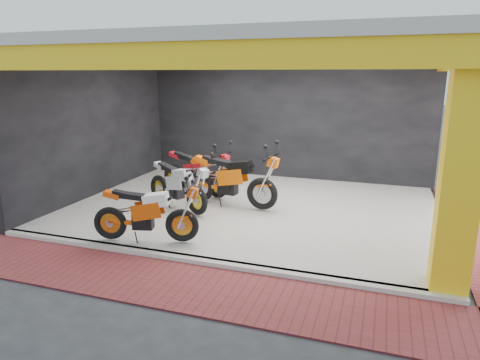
% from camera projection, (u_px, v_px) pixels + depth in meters
% --- Properties ---
extents(ground, '(80.00, 80.00, 0.00)m').
position_uv_depth(ground, '(221.00, 241.00, 7.98)').
color(ground, '#2D2D30').
rests_on(ground, ground).
extents(showroom_floor, '(8.00, 6.00, 0.10)m').
position_uv_depth(showroom_floor, '(252.00, 208.00, 9.81)').
color(showroom_floor, white).
rests_on(showroom_floor, ground).
extents(showroom_ceiling, '(8.40, 6.40, 0.20)m').
position_uv_depth(showroom_ceiling, '(254.00, 46.00, 8.95)').
color(showroom_ceiling, beige).
rests_on(showroom_ceiling, corner_column).
extents(back_wall, '(8.20, 0.20, 3.50)m').
position_uv_depth(back_wall, '(285.00, 120.00, 12.24)').
color(back_wall, black).
rests_on(back_wall, ground).
extents(left_wall, '(0.20, 6.20, 3.50)m').
position_uv_depth(left_wall, '(96.00, 127.00, 10.68)').
color(left_wall, black).
rests_on(left_wall, ground).
extents(corner_column, '(0.50, 0.50, 3.50)m').
position_uv_depth(corner_column, '(461.00, 174.00, 5.70)').
color(corner_column, yellow).
rests_on(corner_column, ground).
extents(header_beam_front, '(8.40, 0.30, 0.40)m').
position_uv_depth(header_beam_front, '(194.00, 56.00, 6.26)').
color(header_beam_front, yellow).
rests_on(header_beam_front, corner_column).
extents(header_beam_right, '(0.30, 6.40, 0.40)m').
position_uv_depth(header_beam_right, '(464.00, 59.00, 7.77)').
color(header_beam_right, yellow).
rests_on(header_beam_right, corner_column).
extents(floor_kerb, '(8.00, 0.20, 0.10)m').
position_uv_depth(floor_kerb, '(198.00, 261.00, 7.03)').
color(floor_kerb, white).
rests_on(floor_kerb, ground).
extents(paver_front, '(9.00, 1.40, 0.03)m').
position_uv_depth(paver_front, '(177.00, 284.00, 6.33)').
color(paver_front, maroon).
rests_on(paver_front, ground).
extents(moto_hero, '(2.15, 1.21, 1.24)m').
position_uv_depth(moto_hero, '(182.00, 210.00, 7.52)').
color(moto_hero, '#DB4B09').
rests_on(moto_hero, showroom_floor).
extents(moto_row_a, '(2.24, 1.63, 1.29)m').
position_uv_depth(moto_row_a, '(197.00, 186.00, 8.97)').
color(moto_row_a, '#A8ABB0').
rests_on(moto_row_a, showroom_floor).
extents(moto_row_b, '(2.49, 1.14, 1.47)m').
position_uv_depth(moto_row_b, '(262.00, 178.00, 9.28)').
color(moto_row_b, orange).
rests_on(moto_row_b, showroom_floor).
extents(moto_row_c, '(2.33, 1.39, 1.34)m').
position_uv_depth(moto_row_c, '(217.00, 172.00, 10.19)').
color(moto_row_c, '#B3131C').
rests_on(moto_row_c, showroom_floor).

